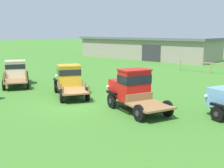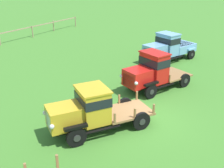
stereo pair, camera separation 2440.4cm
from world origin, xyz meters
name	(u,v)px [view 2 (the right image)]	position (x,y,z in m)	size (l,w,h in m)	color
ground_plane	(144,119)	(0.00, 0.00, 0.00)	(240.00, 240.00, 0.00)	#3D7528
paddock_fence	(15,32)	(6.63, 17.94, 0.88)	(18.21, 0.55, 1.19)	#997F60
vintage_truck_second_in_line	(89,110)	(-2.36, 1.53, 1.13)	(4.97, 3.82, 2.12)	black
vintage_truck_midrow_center	(151,71)	(3.37, 1.37, 1.20)	(4.84, 3.21, 2.34)	black
vintage_truck_far_side	(168,47)	(9.33, 2.84, 1.08)	(5.08, 3.12, 2.21)	black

